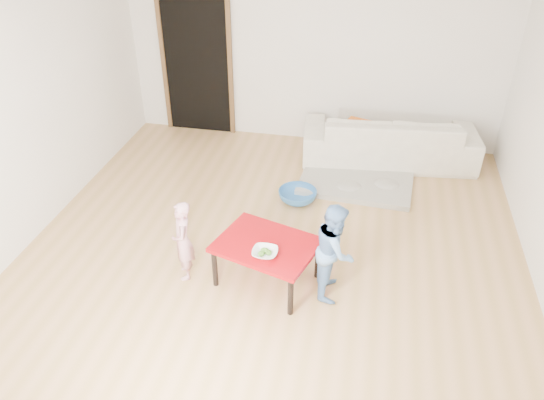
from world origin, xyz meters
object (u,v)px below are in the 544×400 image
(sofa, at_px, (389,138))
(red_table, at_px, (267,262))
(bowl, at_px, (265,253))
(child_pink, at_px, (183,241))
(basin, at_px, (298,196))
(child_blue, at_px, (335,250))

(sofa, relative_size, red_table, 2.49)
(bowl, distance_m, child_pink, 0.80)
(red_table, xyz_separation_m, bowl, (0.02, -0.17, 0.25))
(red_table, relative_size, basin, 1.98)
(child_pink, bearing_deg, basin, 130.10)
(red_table, height_order, basin, red_table)
(bowl, bearing_deg, child_blue, 15.59)
(child_blue, distance_m, basin, 1.58)
(sofa, height_order, bowl, sofa)
(child_blue, bearing_deg, child_pink, 92.40)
(child_pink, relative_size, basin, 1.82)
(bowl, bearing_deg, child_pink, 172.98)
(sofa, xyz_separation_m, child_pink, (-1.83, -2.72, 0.08))
(bowl, xyz_separation_m, child_pink, (-0.79, 0.10, -0.06))
(red_table, relative_size, child_blue, 0.95)
(child_pink, distance_m, basin, 1.74)
(bowl, height_order, basin, bowl)
(bowl, bearing_deg, red_table, 97.22)
(child_pink, relative_size, child_blue, 0.87)
(red_table, distance_m, child_blue, 0.66)
(child_pink, height_order, basin, child_pink)
(sofa, height_order, child_blue, child_blue)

